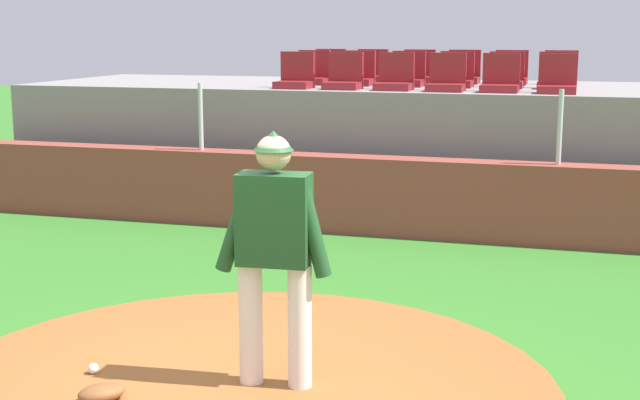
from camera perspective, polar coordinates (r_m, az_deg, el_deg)
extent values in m
cylinder|color=brown|center=(6.14, -5.19, -12.49)|extent=(4.27, 4.27, 0.20)
cylinder|color=white|center=(5.99, -4.44, -7.84)|extent=(0.16, 0.16, 0.83)
cylinder|color=white|center=(5.90, -1.30, -8.08)|extent=(0.16, 0.16, 0.83)
cube|color=#1E4723|center=(5.75, -2.95, -1.23)|extent=(0.49, 0.28, 0.60)
cylinder|color=#1E4723|center=(5.83, -5.29, -1.46)|extent=(0.32, 0.13, 0.67)
cylinder|color=#1E4723|center=(5.70, -0.55, -1.68)|extent=(0.27, 0.13, 0.67)
sphere|color=tan|center=(5.68, -2.99, 3.02)|extent=(0.23, 0.23, 0.23)
cone|color=#1E4723|center=(5.67, -3.00, 3.82)|extent=(0.28, 0.28, 0.13)
sphere|color=white|center=(6.43, -14.28, -10.39)|extent=(0.07, 0.07, 0.07)
ellipsoid|color=brown|center=(5.97, -13.79, -11.87)|extent=(0.35, 0.35, 0.11)
cube|color=brown|center=(11.10, 5.20, 0.21)|extent=(12.34, 0.40, 0.97)
cylinder|color=silver|center=(11.78, -7.63, 5.31)|extent=(0.06, 0.06, 0.88)
cylinder|color=silver|center=(10.77, 15.08, 4.52)|extent=(0.06, 0.06, 0.88)
cube|color=gray|center=(13.28, 7.18, 3.57)|extent=(11.93, 3.37, 1.72)
cube|color=maroon|center=(12.41, -1.68, 7.37)|extent=(0.48, 0.44, 0.10)
cube|color=maroon|center=(12.57, -1.43, 8.55)|extent=(0.48, 0.08, 0.40)
cube|color=maroon|center=(12.22, 1.45, 7.32)|extent=(0.48, 0.44, 0.10)
cube|color=maroon|center=(12.38, 1.67, 8.52)|extent=(0.48, 0.08, 0.40)
cube|color=maroon|center=(12.07, 4.73, 7.24)|extent=(0.48, 0.44, 0.10)
cube|color=maroon|center=(12.23, 4.92, 8.46)|extent=(0.48, 0.08, 0.40)
cube|color=maroon|center=(11.91, 8.02, 7.12)|extent=(0.48, 0.44, 0.10)
cube|color=maroon|center=(12.08, 8.18, 8.36)|extent=(0.48, 0.08, 0.40)
cube|color=maroon|center=(11.86, 11.40, 7.00)|extent=(0.48, 0.44, 0.10)
cube|color=maroon|center=(12.03, 11.52, 8.24)|extent=(0.48, 0.08, 0.40)
cube|color=maroon|center=(11.80, 14.90, 6.83)|extent=(0.48, 0.44, 0.10)
cube|color=maroon|center=(11.96, 14.98, 8.08)|extent=(0.48, 0.08, 0.40)
cube|color=maroon|center=(13.30, -0.58, 7.61)|extent=(0.48, 0.44, 0.10)
cube|color=maroon|center=(13.46, -0.35, 8.71)|extent=(0.48, 0.08, 0.40)
cube|color=maroon|center=(13.07, 2.33, 7.54)|extent=(0.48, 0.44, 0.10)
cube|color=maroon|center=(13.24, 2.53, 8.66)|extent=(0.48, 0.08, 0.40)
cube|color=maroon|center=(12.90, 5.54, 7.46)|extent=(0.48, 0.44, 0.10)
cube|color=maroon|center=(13.07, 5.71, 8.59)|extent=(0.48, 0.08, 0.40)
cube|color=maroon|center=(12.79, 8.63, 7.35)|extent=(0.48, 0.44, 0.10)
cube|color=maroon|center=(12.95, 8.77, 8.50)|extent=(0.48, 0.08, 0.40)
cube|color=maroon|center=(12.74, 11.75, 7.24)|extent=(0.48, 0.44, 0.10)
cube|color=maroon|center=(12.91, 11.86, 8.39)|extent=(0.48, 0.08, 0.40)
cube|color=maroon|center=(12.71, 14.81, 7.10)|extent=(0.48, 0.44, 0.10)
cube|color=maroon|center=(12.88, 14.89, 8.25)|extent=(0.48, 0.08, 0.40)
cube|color=maroon|center=(14.11, 0.51, 7.79)|extent=(0.48, 0.44, 0.10)
cube|color=maroon|center=(14.27, 0.72, 8.83)|extent=(0.48, 0.08, 0.40)
cube|color=maroon|center=(13.94, 3.23, 7.74)|extent=(0.48, 0.44, 0.10)
cube|color=maroon|center=(14.10, 3.41, 8.79)|extent=(0.48, 0.08, 0.40)
cube|color=maroon|center=(13.78, 6.25, 7.66)|extent=(0.48, 0.44, 0.10)
cube|color=maroon|center=(13.95, 6.40, 8.72)|extent=(0.48, 0.08, 0.40)
cube|color=maroon|center=(13.71, 9.11, 7.57)|extent=(0.48, 0.44, 0.10)
cube|color=maroon|center=(13.88, 9.24, 8.64)|extent=(0.48, 0.08, 0.40)
cube|color=maroon|center=(13.62, 12.05, 7.44)|extent=(0.48, 0.44, 0.10)
cube|color=maroon|center=(13.78, 12.16, 8.52)|extent=(0.48, 0.08, 0.40)
cube|color=maroon|center=(13.62, 15.08, 7.31)|extent=(0.48, 0.44, 0.10)
cube|color=maroon|center=(13.79, 15.15, 8.39)|extent=(0.48, 0.08, 0.40)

